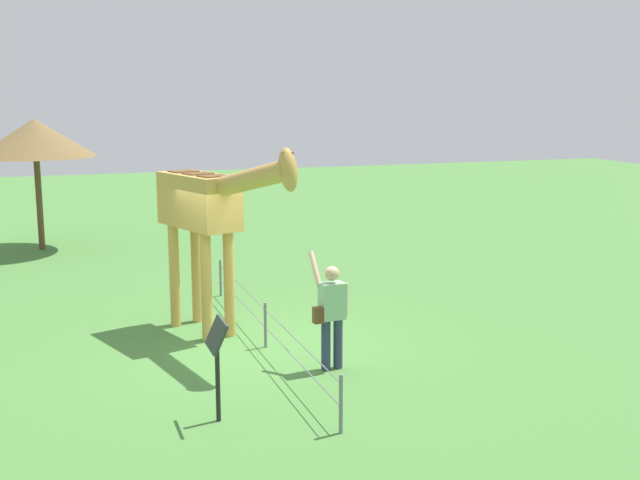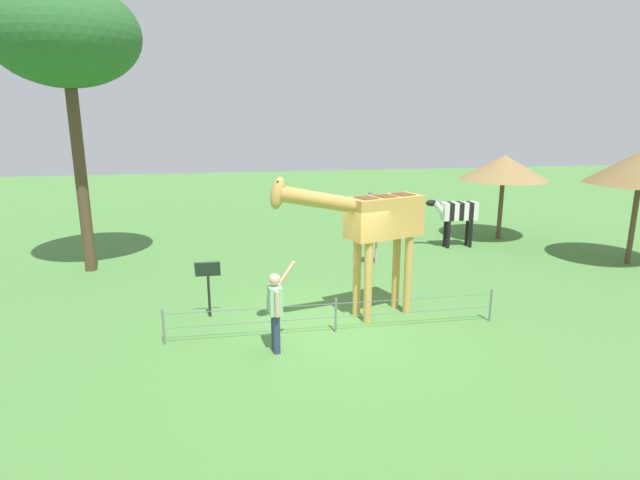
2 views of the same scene
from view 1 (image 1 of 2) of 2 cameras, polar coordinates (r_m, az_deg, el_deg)
ground_plane at (r=12.94m, az=-4.86°, el=-7.83°), size 60.00×60.00×0.00m
giraffe at (r=13.26m, az=-8.14°, el=2.21°), size 3.57×1.66×3.35m
visitor at (r=11.71m, az=0.81°, el=-5.16°), size 0.57×0.58×1.75m
shade_hut_far at (r=21.80m, az=-19.96°, el=6.96°), size 3.08×3.08×3.44m
info_sign at (r=9.95m, az=-7.48°, el=-7.84°), size 0.56×0.21×1.32m
wire_fence at (r=12.87m, az=-3.98°, el=-6.04°), size 7.05×0.05×0.75m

